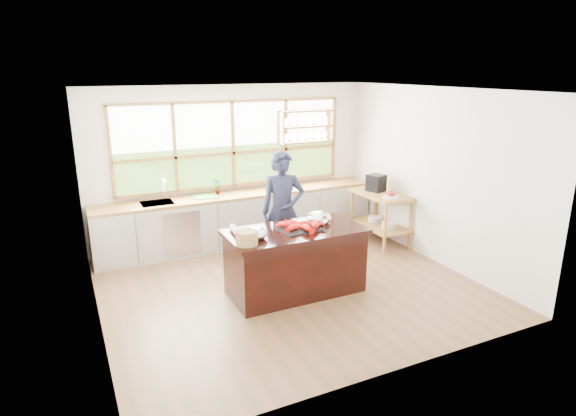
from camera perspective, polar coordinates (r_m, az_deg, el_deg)
ground_plane at (r=6.89m, az=0.11°, el=-9.20°), size 5.00×5.00×0.00m
room_shell at (r=6.80m, az=-1.58°, el=6.01°), size 5.02×4.52×2.71m
back_counter at (r=8.39m, az=-5.75°, el=-1.20°), size 4.90×0.63×0.90m
right_shelf_unit at (r=8.46m, az=10.93°, el=-0.20°), size 0.62×1.10×0.90m
island at (r=6.54m, az=0.87°, el=-6.30°), size 1.85×0.90×0.90m
cook at (r=7.21m, az=-0.64°, el=-0.33°), size 0.76×0.60×1.81m
potted_plant at (r=8.18m, az=-8.44°, el=2.55°), size 0.17×0.14×0.29m
cutting_board at (r=8.10m, az=-9.72°, el=1.34°), size 0.44×0.36×0.01m
espresso_machine at (r=8.49m, az=10.40°, el=2.96°), size 0.32×0.34×0.29m
wine_bottle at (r=8.27m, az=11.93°, el=2.51°), size 0.07×0.07×0.29m
fruit_bowl at (r=8.09m, az=12.13°, el=1.45°), size 0.26×0.26×0.11m
slate_board at (r=6.40m, az=1.46°, el=-2.48°), size 0.57×0.43×0.02m
lobster_pile at (r=6.37m, az=1.45°, el=-2.11°), size 0.55×0.48×0.08m
mixing_bowl_left at (r=6.06m, az=-3.91°, el=-3.04°), size 0.31×0.31×0.15m
mixing_bowl_right at (r=6.67m, az=3.73°, el=-1.13°), size 0.35×0.35×0.17m
wine_glass at (r=6.28m, az=4.35°, el=-1.43°), size 0.08×0.08×0.22m
wicker_basket at (r=5.86m, az=-4.91°, el=-3.53°), size 0.27×0.27×0.17m
parchment_roll at (r=6.29m, az=-6.28°, el=-2.61°), size 0.11×0.31×0.08m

